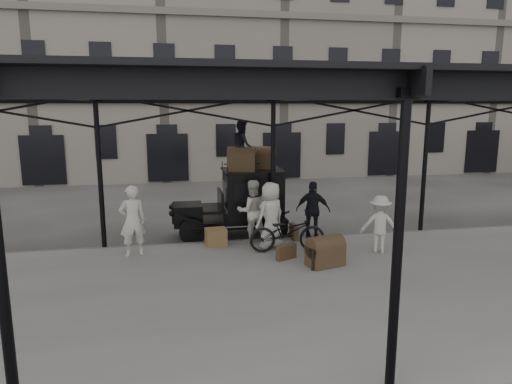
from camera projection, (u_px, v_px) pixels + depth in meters
ground at (289, 264)px, 12.24m from camera, size 120.00×120.00×0.00m
platform at (311, 291)px, 10.29m from camera, size 28.00×8.00×0.15m
canopy at (312, 86)px, 9.72m from camera, size 22.50×9.00×4.74m
building_frontage at (217, 60)px, 28.32m from camera, size 64.00×8.00×14.00m
taxi at (243, 200)px, 14.73m from camera, size 3.65×1.55×2.18m
porter_left at (133, 221)px, 12.33m from camera, size 0.81×0.63×1.95m
porter_midleft at (252, 211)px, 13.65m from camera, size 0.95×0.76×1.88m
porter_centre at (271, 215)px, 13.08m from camera, size 1.11×1.00×1.91m
porter_official at (313, 210)px, 14.00m from camera, size 1.13×0.82×1.78m
porter_right at (380, 224)px, 12.64m from camera, size 1.18×0.91×1.61m
bicycle at (287, 232)px, 12.75m from camera, size 2.17×0.87×1.12m
porter_roof at (242, 145)px, 14.30m from camera, size 0.60×0.77×1.58m
steamer_trunk_roof_near at (241, 161)px, 14.23m from camera, size 0.96×0.72×0.63m
steamer_trunk_roof_far at (262, 159)px, 14.80m from camera, size 0.94×0.77×0.60m
steamer_trunk_platform at (325, 253)px, 11.65m from camera, size 1.02×0.78×0.67m
wicker_hamper at (216, 237)px, 13.39m from camera, size 0.65×0.51×0.50m
suitcase_upright at (294, 232)px, 14.02m from camera, size 0.16×0.60×0.45m
suitcase_flat at (286, 252)px, 12.16m from camera, size 0.61×0.39×0.40m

